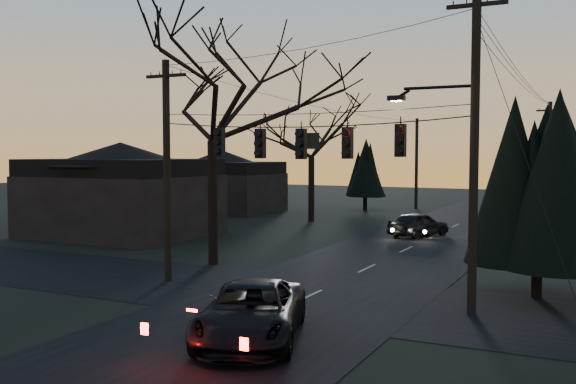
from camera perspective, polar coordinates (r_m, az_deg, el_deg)
The scene contains 15 objects.
main_road at distance 31.68m, azimuth 9.45°, elevation -5.56°, with size 8.00×120.00×0.02m, color black.
cross_road at distance 22.47m, azimuth 1.87°, elevation -9.27°, with size 60.00×7.00×0.02m, color black.
utility_pole_right at distance 20.86m, azimuth 15.98°, elevation -10.44°, with size 5.00×0.30×10.00m, color black, non-canonical shape.
utility_pole_left at distance 25.50m, azimuth -10.60°, elevation -7.81°, with size 1.80×0.30×8.50m, color black, non-canonical shape.
utility_pole_far_r at distance 48.32m, azimuth 22.05°, elevation -2.65°, with size 1.80×0.30×8.50m, color black, non-canonical shape.
utility_pole_far_l at distance 58.15m, azimuth 11.30°, elevation -1.46°, with size 0.30×0.30×8.00m, color black, non-canonical shape.
span_signal_assembly at distance 22.01m, azimuth 1.33°, elevation 4.43°, with size 11.50×0.44×1.48m.
bare_tree_left at distance 28.73m, azimuth -6.78°, elevation 8.94°, with size 9.10×9.10×11.03m.
evergreen_right at distance 23.40m, azimuth 21.43°, elevation 1.57°, with size 4.25×4.25×7.38m.
bare_tree_dist at distance 46.37m, azimuth 2.10°, elevation 5.39°, with size 6.93×6.93×9.30m.
evergreen_dist at distance 56.18m, azimuth 6.89°, elevation 1.87°, with size 3.34×3.34×5.60m.
house_left_near at distance 39.78m, azimuth -14.62°, elevation 0.27°, with size 10.00×8.00×5.60m.
house_left_far at distance 54.43m, azimuth -5.90°, elevation 1.00°, with size 9.00×7.00×5.20m.
suv_near at distance 17.26m, azimuth -3.27°, elevation -10.69°, with size 2.49×5.40×1.50m, color black.
sedan_oncoming_a at distance 38.83m, azimuth 11.52°, elevation -2.85°, with size 1.70×4.23×1.44m, color black.
Camera 1 is at (9.11, -9.93, 4.99)m, focal length 40.00 mm.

